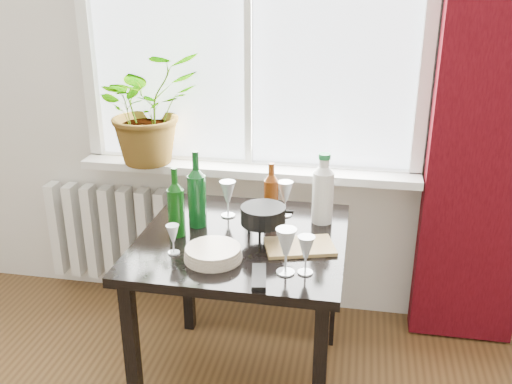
% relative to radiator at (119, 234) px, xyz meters
% --- Properties ---
extents(window, '(1.72, 0.08, 1.62)m').
position_rel_radiator_xyz_m(window, '(0.75, 0.04, 1.22)').
color(window, white).
rests_on(window, ground).
extents(windowsill, '(1.72, 0.20, 0.04)m').
position_rel_radiator_xyz_m(windowsill, '(0.75, -0.03, 0.44)').
color(windowsill, white).
rests_on(windowsill, ground).
extents(curtain, '(0.50, 0.12, 2.56)m').
position_rel_radiator_xyz_m(curtain, '(1.87, -0.06, 0.92)').
color(curtain, '#36040A').
rests_on(curtain, ground).
extents(radiator, '(0.80, 0.10, 0.55)m').
position_rel_radiator_xyz_m(radiator, '(0.00, 0.00, 0.00)').
color(radiator, white).
rests_on(radiator, ground).
extents(table, '(0.85, 0.85, 0.74)m').
position_rel_radiator_xyz_m(table, '(0.85, -0.63, 0.27)').
color(table, black).
rests_on(table, ground).
extents(potted_plant, '(0.67, 0.67, 0.56)m').
position_rel_radiator_xyz_m(potted_plant, '(0.25, -0.06, 0.75)').
color(potted_plant, '#226D1D').
rests_on(potted_plant, windowsill).
extents(wine_bottle_left, '(0.08, 0.08, 0.30)m').
position_rel_radiator_xyz_m(wine_bottle_left, '(0.58, -0.66, 0.51)').
color(wine_bottle_left, '#0B3C0D').
rests_on(wine_bottle_left, table).
extents(wine_bottle_right, '(0.08, 0.08, 0.34)m').
position_rel_radiator_xyz_m(wine_bottle_right, '(0.64, -0.55, 0.53)').
color(wine_bottle_right, '#0B3D15').
rests_on(wine_bottle_right, table).
extents(bottle_amber, '(0.07, 0.07, 0.26)m').
position_rel_radiator_xyz_m(bottle_amber, '(0.94, -0.42, 0.49)').
color(bottle_amber, '#672C0B').
rests_on(bottle_amber, table).
extents(cleaning_bottle, '(0.11, 0.11, 0.32)m').
position_rel_radiator_xyz_m(cleaning_bottle, '(1.16, -0.42, 0.52)').
color(cleaning_bottle, silver).
rests_on(cleaning_bottle, table).
extents(wineglass_front_right, '(0.10, 0.10, 0.18)m').
position_rel_radiator_xyz_m(wineglass_front_right, '(1.07, -0.89, 0.45)').
color(wineglass_front_right, silver).
rests_on(wineglass_front_right, table).
extents(wineglass_far_right, '(0.07, 0.07, 0.15)m').
position_rel_radiator_xyz_m(wineglass_far_right, '(1.14, -0.88, 0.44)').
color(wineglass_far_right, '#AFB6BC').
rests_on(wineglass_far_right, table).
extents(wineglass_back_center, '(0.09, 0.09, 0.17)m').
position_rel_radiator_xyz_m(wineglass_back_center, '(0.99, -0.38, 0.44)').
color(wineglass_back_center, silver).
rests_on(wineglass_back_center, table).
extents(wineglass_back_left, '(0.09, 0.09, 0.17)m').
position_rel_radiator_xyz_m(wineglass_back_left, '(0.74, -0.43, 0.44)').
color(wineglass_back_left, silver).
rests_on(wineglass_back_left, table).
extents(wineglass_front_left, '(0.06, 0.06, 0.12)m').
position_rel_radiator_xyz_m(wineglass_front_left, '(0.62, -0.82, 0.42)').
color(wineglass_front_left, silver).
rests_on(wineglass_front_left, table).
extents(plate_stack, '(0.24, 0.24, 0.05)m').
position_rel_radiator_xyz_m(plate_stack, '(0.78, -0.84, 0.38)').
color(plate_stack, beige).
rests_on(plate_stack, table).
extents(fondue_pot, '(0.21, 0.18, 0.14)m').
position_rel_radiator_xyz_m(fondue_pot, '(0.94, -0.63, 0.43)').
color(fondue_pot, black).
rests_on(fondue_pot, table).
extents(tv_remote, '(0.08, 0.18, 0.02)m').
position_rel_radiator_xyz_m(tv_remote, '(0.98, -0.96, 0.37)').
color(tv_remote, black).
rests_on(tv_remote, table).
extents(cutting_board, '(0.31, 0.24, 0.01)m').
position_rel_radiator_xyz_m(cutting_board, '(1.10, -0.69, 0.37)').
color(cutting_board, '#A07F48').
rests_on(cutting_board, table).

